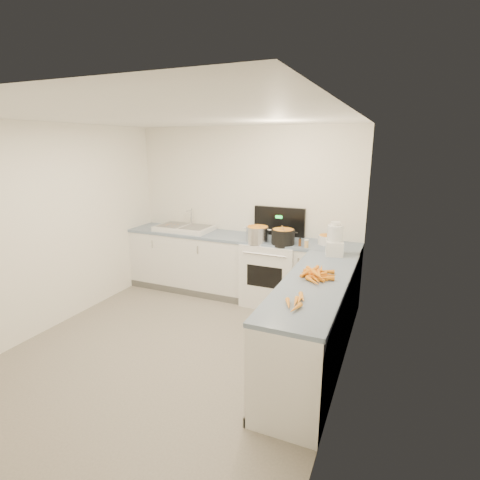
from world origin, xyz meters
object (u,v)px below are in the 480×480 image
at_px(black_pot, 283,237).
at_px(spice_jar, 306,244).
at_px(steel_pot, 258,235).
at_px(extract_bottle, 300,243).
at_px(mixing_bowl, 328,240).
at_px(sink, 184,228).
at_px(stove, 272,271).
at_px(food_processor, 335,241).

bearing_deg(black_pot, spice_jar, -8.33).
bearing_deg(steel_pot, extract_bottle, -0.73).
height_order(steel_pot, spice_jar, steel_pot).
relative_size(mixing_bowl, spice_jar, 2.83).
xyz_separation_m(sink, steel_pot, (1.28, -0.19, 0.06)).
xyz_separation_m(steel_pot, spice_jar, (0.69, -0.04, -0.05)).
relative_size(stove, sink, 1.58).
bearing_deg(steel_pot, mixing_bowl, 14.74).
bearing_deg(mixing_bowl, spice_jar, -128.93).
height_order(black_pot, mixing_bowl, black_pot).
distance_m(sink, steel_pot, 1.30).
bearing_deg(sink, black_pot, -6.04).
height_order(stove, sink, stove).
height_order(sink, extract_bottle, sink).
relative_size(mixing_bowl, food_processor, 0.64).
distance_m(steel_pot, spice_jar, 0.70).
bearing_deg(stove, black_pot, -39.01).
bearing_deg(spice_jar, black_pot, 171.67).
height_order(steel_pot, mixing_bowl, steel_pot).
xyz_separation_m(black_pot, extract_bottle, (0.24, -0.02, -0.04)).
height_order(mixing_bowl, food_processor, food_processor).
distance_m(steel_pot, black_pot, 0.36).
distance_m(black_pot, extract_bottle, 0.24).
height_order(mixing_bowl, spice_jar, mixing_bowl).
xyz_separation_m(sink, food_processor, (2.36, -0.42, 0.14)).
height_order(extract_bottle, food_processor, food_processor).
relative_size(steel_pot, food_processor, 0.76).
bearing_deg(black_pot, sink, 173.96).
relative_size(sink, steel_pot, 2.75).
bearing_deg(spice_jar, stove, 158.59).
relative_size(extract_bottle, food_processor, 0.24).
xyz_separation_m(mixing_bowl, extract_bottle, (-0.32, -0.25, -0.01)).
xyz_separation_m(steel_pot, black_pot, (0.36, 0.01, -0.00)).
bearing_deg(stove, food_processor, -23.98).
relative_size(stove, black_pot, 4.40).
xyz_separation_m(steel_pot, food_processor, (1.08, -0.23, 0.08)).
xyz_separation_m(sink, black_pot, (1.65, -0.17, 0.05)).
relative_size(spice_jar, food_processor, 0.23).
height_order(sink, spice_jar, sink).
relative_size(sink, food_processor, 2.10).
bearing_deg(sink, mixing_bowl, 1.40).
bearing_deg(food_processor, mixing_bowl, 108.82).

